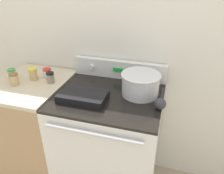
% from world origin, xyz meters
% --- Properties ---
extents(kitchen_wall, '(8.00, 0.05, 2.50)m').
position_xyz_m(kitchen_wall, '(0.00, 0.69, 1.25)').
color(kitchen_wall, silver).
rests_on(kitchen_wall, ground_plane).
extents(stove_range, '(0.77, 0.68, 0.95)m').
position_xyz_m(stove_range, '(0.00, 0.33, 0.48)').
color(stove_range, silver).
rests_on(stove_range, ground_plane).
extents(control_panel, '(0.77, 0.07, 0.15)m').
position_xyz_m(control_panel, '(0.00, 0.63, 1.03)').
color(control_panel, silver).
rests_on(control_panel, stove_range).
extents(side_counter, '(0.55, 0.65, 0.97)m').
position_xyz_m(side_counter, '(-0.66, 0.33, 0.48)').
color(side_counter, tan).
rests_on(side_counter, ground_plane).
extents(mixing_bowl, '(0.28, 0.28, 0.16)m').
position_xyz_m(mixing_bowl, '(0.21, 0.40, 1.04)').
color(mixing_bowl, silver).
rests_on(mixing_bowl, stove_range).
extents(casserole_dish, '(0.33, 0.20, 0.05)m').
position_xyz_m(casserole_dish, '(-0.15, 0.21, 0.98)').
color(casserole_dish, black).
rests_on(casserole_dish, stove_range).
extents(ladle, '(0.08, 0.31, 0.08)m').
position_xyz_m(ladle, '(0.37, 0.26, 0.99)').
color(ladle, '#333338').
rests_on(ladle, stove_range).
extents(spice_jar_black_cap, '(0.06, 0.06, 0.09)m').
position_xyz_m(spice_jar_black_cap, '(-0.49, 0.37, 1.01)').
color(spice_jar_black_cap, gray).
rests_on(spice_jar_black_cap, side_counter).
extents(spice_jar_red_cap, '(0.07, 0.07, 0.08)m').
position_xyz_m(spice_jar_red_cap, '(-0.56, 0.44, 1.01)').
color(spice_jar_red_cap, beige).
rests_on(spice_jar_red_cap, side_counter).
extents(spice_jar_yellow_cap, '(0.07, 0.07, 0.10)m').
position_xyz_m(spice_jar_yellow_cap, '(-0.65, 0.38, 1.02)').
color(spice_jar_yellow_cap, tan).
rests_on(spice_jar_yellow_cap, side_counter).
extents(spice_jar_brown_cap, '(0.07, 0.07, 0.09)m').
position_xyz_m(spice_jar_brown_cap, '(-0.73, 0.25, 1.01)').
color(spice_jar_brown_cap, tan).
rests_on(spice_jar_brown_cap, side_counter).
extents(spice_jar_green_cap, '(0.06, 0.06, 0.09)m').
position_xyz_m(spice_jar_green_cap, '(-0.81, 0.33, 1.01)').
color(spice_jar_green_cap, tan).
rests_on(spice_jar_green_cap, side_counter).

